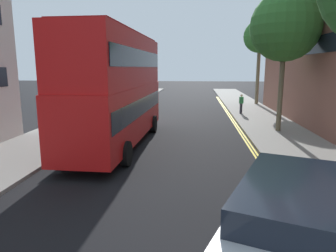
# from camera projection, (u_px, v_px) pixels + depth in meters

# --- Properties ---
(sidewalk_right) EXTENTS (4.00, 80.00, 0.14)m
(sidewalk_right) POSITION_uv_depth(u_px,v_px,m) (290.00, 142.00, 16.11)
(sidewalk_right) COLOR gray
(sidewalk_right) RESTS_ON ground
(sidewalk_left) EXTENTS (4.00, 80.00, 0.14)m
(sidewalk_left) POSITION_uv_depth(u_px,v_px,m) (54.00, 137.00, 17.31)
(sidewalk_left) COLOR gray
(sidewalk_left) RESTS_ON ground
(kerb_line_outer) EXTENTS (0.10, 56.00, 0.01)m
(kerb_line_outer) POSITION_uv_depth(u_px,v_px,m) (256.00, 153.00, 14.36)
(kerb_line_outer) COLOR yellow
(kerb_line_outer) RESTS_ON ground
(kerb_line_inner) EXTENTS (0.10, 56.00, 0.01)m
(kerb_line_inner) POSITION_uv_depth(u_px,v_px,m) (253.00, 153.00, 14.38)
(kerb_line_inner) COLOR yellow
(kerb_line_inner) RESTS_ON ground
(double_decker_bus_away) EXTENTS (3.01, 10.87, 5.64)m
(double_decker_bus_away) POSITION_uv_depth(u_px,v_px,m) (118.00, 86.00, 15.32)
(double_decker_bus_away) COLOR red
(double_decker_bus_away) RESTS_ON ground
(taxi_minivan) EXTENTS (3.44, 5.16, 2.12)m
(taxi_minivan) POSITION_uv_depth(u_px,v_px,m) (292.00, 248.00, 4.98)
(taxi_minivan) COLOR silver
(taxi_minivan) RESTS_ON ground
(pedestrian_far) EXTENTS (0.34, 0.22, 1.62)m
(pedestrian_far) POSITION_uv_depth(u_px,v_px,m) (241.00, 103.00, 25.58)
(pedestrian_far) COLOR #2D2D38
(pedestrian_far) RESTS_ON sidewalk_right
(street_tree_near) EXTENTS (4.02, 4.02, 8.16)m
(street_tree_near) POSITION_uv_depth(u_px,v_px,m) (285.00, 27.00, 17.63)
(street_tree_near) COLOR #6B6047
(street_tree_near) RESTS_ON sidewalk_right
(street_tree_mid) EXTENTS (3.33, 3.33, 8.62)m
(street_tree_mid) POSITION_uv_depth(u_px,v_px,m) (260.00, 37.00, 31.34)
(street_tree_mid) COLOR #6B6047
(street_tree_mid) RESTS_ON sidewalk_right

